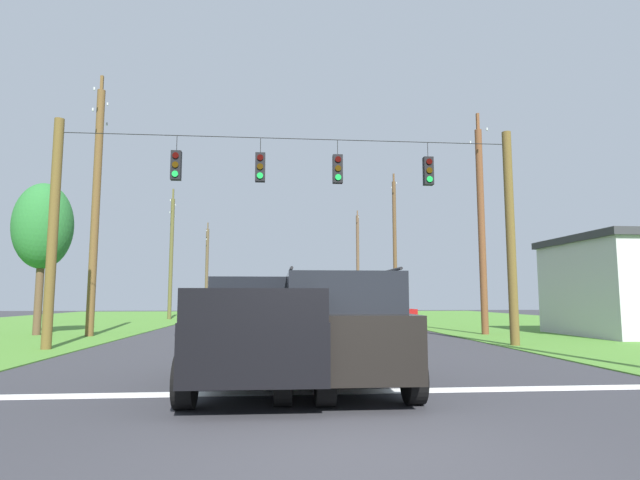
% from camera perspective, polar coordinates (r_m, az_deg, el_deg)
% --- Properties ---
extents(ground_plane, '(120.00, 120.00, 0.00)m').
position_cam_1_polar(ground_plane, '(5.79, 2.93, -22.22)').
color(ground_plane, '#333338').
extents(shoulder_grass_right, '(16.00, 80.00, 0.03)m').
position_cam_1_polar(shoulder_grass_right, '(25.66, 32.07, -8.98)').
color(shoulder_grass_right, '#4A812E').
rests_on(shoulder_grass_right, ground).
extents(stop_bar_stripe, '(12.49, 0.45, 0.01)m').
position_cam_1_polar(stop_bar_stripe, '(8.92, -0.08, -16.60)').
color(stop_bar_stripe, white).
rests_on(stop_bar_stripe, ground).
extents(lane_dash_0, '(2.50, 0.15, 0.01)m').
position_cam_1_polar(lane_dash_0, '(14.85, -2.14, -12.53)').
color(lane_dash_0, white).
rests_on(lane_dash_0, ground).
extents(lane_dash_1, '(2.50, 0.15, 0.01)m').
position_cam_1_polar(lane_dash_1, '(20.84, -3.01, -10.78)').
color(lane_dash_1, white).
rests_on(lane_dash_1, ground).
extents(lane_dash_2, '(2.50, 0.15, 0.01)m').
position_cam_1_polar(lane_dash_2, '(30.23, -3.67, -9.44)').
color(lane_dash_2, white).
rests_on(lane_dash_2, ground).
extents(overhead_signal_span, '(15.04, 0.31, 7.23)m').
position_cam_1_polar(overhead_signal_span, '(16.55, -3.03, 2.15)').
color(overhead_signal_span, brown).
rests_on(overhead_signal_span, ground).
extents(pickup_truck, '(2.32, 5.42, 1.95)m').
position_cam_1_polar(pickup_truck, '(9.55, -6.59, -10.07)').
color(pickup_truck, black).
rests_on(pickup_truck, ground).
extents(suv_black, '(2.23, 4.81, 2.05)m').
position_cam_1_polar(suv_black, '(9.33, 1.84, -9.62)').
color(suv_black, black).
rests_on(suv_black, ground).
extents(distant_car_crossing_white, '(2.24, 4.41, 1.52)m').
position_cam_1_polar(distant_car_crossing_white, '(30.96, 0.12, -7.93)').
color(distant_car_crossing_white, silver).
rests_on(distant_car_crossing_white, ground).
extents(distant_car_oncoming, '(4.36, 2.14, 1.52)m').
position_cam_1_polar(distant_car_oncoming, '(26.25, 5.78, -8.15)').
color(distant_car_oncoming, maroon).
rests_on(distant_car_oncoming, ground).
extents(utility_pole_mid_right, '(0.30, 1.94, 9.79)m').
position_cam_1_polar(utility_pole_mid_right, '(23.38, 17.57, 1.47)').
color(utility_pole_mid_right, brown).
rests_on(utility_pole_mid_right, ground).
extents(utility_pole_far_right, '(0.28, 1.70, 10.85)m').
position_cam_1_polar(utility_pole_far_right, '(38.09, 8.35, -0.81)').
color(utility_pole_far_right, brown).
rests_on(utility_pole_far_right, ground).
extents(utility_pole_near_left, '(0.32, 1.58, 10.86)m').
position_cam_1_polar(utility_pole_near_left, '(54.14, 4.24, -2.53)').
color(utility_pole_near_left, brown).
rests_on(utility_pole_near_left, ground).
extents(utility_pole_far_left, '(0.33, 1.84, 11.06)m').
position_cam_1_polar(utility_pole_far_left, '(23.30, -23.74, 3.64)').
color(utility_pole_far_left, brown).
rests_on(utility_pole_far_left, ground).
extents(utility_pole_distant_right, '(0.28, 1.99, 9.72)m').
position_cam_1_polar(utility_pole_distant_right, '(39.39, -16.26, -1.50)').
color(utility_pole_distant_right, brown).
rests_on(utility_pole_distant_right, ground).
extents(utility_pole_distant_left, '(0.32, 1.80, 9.50)m').
position_cam_1_polar(utility_pole_distant_left, '(54.88, -12.52, -3.12)').
color(utility_pole_distant_left, brown).
rests_on(utility_pole_distant_left, ground).
extents(tree_roadside_right, '(2.41, 2.41, 6.48)m').
position_cam_1_polar(tree_roadside_right, '(24.85, -28.51, 1.30)').
color(tree_roadside_right, brown).
rests_on(tree_roadside_right, ground).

